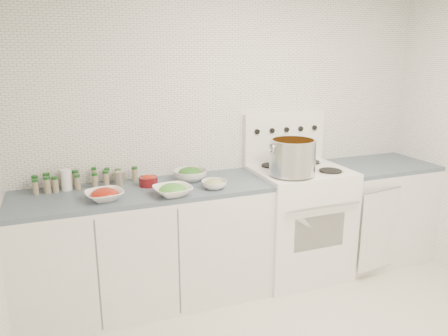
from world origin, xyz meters
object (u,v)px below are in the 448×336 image
(stove, at_px, (298,218))
(bowl_snowpea, at_px, (173,190))
(bowl_tomato, at_px, (104,195))
(stock_pot, at_px, (293,156))

(stove, relative_size, bowl_snowpea, 4.63)
(bowl_tomato, bearing_deg, bowl_snowpea, -9.10)
(stove, relative_size, stock_pot, 3.62)
(stove, distance_m, bowl_tomato, 1.65)
(stove, bearing_deg, stock_pot, -136.41)
(stock_pot, height_order, bowl_snowpea, stock_pot)
(stock_pot, relative_size, bowl_tomato, 1.31)
(bowl_snowpea, bearing_deg, bowl_tomato, 170.90)
(stock_pot, bearing_deg, bowl_tomato, 178.82)
(stove, height_order, bowl_snowpea, stove)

